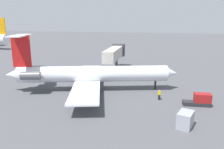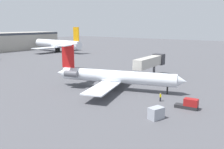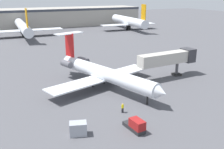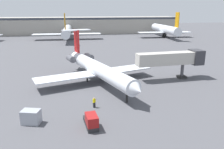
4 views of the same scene
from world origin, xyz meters
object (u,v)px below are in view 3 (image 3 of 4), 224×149
at_px(baggage_tug_lead, 136,126).
at_px(parked_airliner_west_mid, 23,27).
at_px(cargo_container_uld, 78,129).
at_px(parked_airliner_centre, 129,21).
at_px(regional_jet, 102,72).
at_px(ground_crew_marshaller, 123,108).
at_px(jet_bridge, 171,58).

height_order(baggage_tug_lead, parked_airliner_west_mid, parked_airliner_west_mid).
height_order(baggage_tug_lead, cargo_container_uld, cargo_container_uld).
bearing_deg(parked_airliner_centre, regional_jet, -122.75).
distance_m(ground_crew_marshaller, parked_airliner_centre, 97.85).
distance_m(regional_jet, cargo_container_uld, 19.68).
bearing_deg(jet_bridge, regional_jet, 177.78).
relative_size(regional_jet, cargo_container_uld, 11.06).
bearing_deg(baggage_tug_lead, ground_crew_marshaller, 80.21).
height_order(cargo_container_uld, parked_airliner_centre, parked_airliner_centre).
bearing_deg(parked_airliner_centre, jet_bridge, -111.92).
height_order(ground_crew_marshaller, parked_airliner_west_mid, parked_airliner_west_mid).
height_order(ground_crew_marshaller, baggage_tug_lead, baggage_tug_lead).
relative_size(cargo_container_uld, parked_airliner_west_mid, 0.07).
distance_m(ground_crew_marshaller, parked_airliner_west_mid, 85.74).
relative_size(ground_crew_marshaller, parked_airliner_west_mid, 0.04).
bearing_deg(cargo_container_uld, jet_bridge, 29.38).
xyz_separation_m(jet_bridge, cargo_container_uld, (-27.86, -15.69, -3.58)).
bearing_deg(regional_jet, ground_crew_marshaller, -98.18).
xyz_separation_m(regional_jet, parked_airliner_centre, (46.45, 72.21, 1.28)).
height_order(regional_jet, baggage_tug_lead, regional_jet).
height_order(jet_bridge, parked_airliner_west_mid, parked_airliner_west_mid).
xyz_separation_m(baggage_tug_lead, parked_airliner_west_mid, (-3.48, 91.60, 3.44)).
distance_m(baggage_tug_lead, parked_airliner_west_mid, 91.73).
distance_m(jet_bridge, parked_airliner_west_mid, 77.07).
bearing_deg(cargo_container_uld, parked_airliner_west_mid, 87.19).
xyz_separation_m(jet_bridge, parked_airliner_centre, (29.33, 72.88, -0.12)).
xyz_separation_m(baggage_tug_lead, cargo_container_uld, (-7.85, 2.51, 0.12)).
relative_size(jet_bridge, parked_airliner_centre, 0.44).
bearing_deg(ground_crew_marshaller, cargo_container_uld, -158.31).
distance_m(ground_crew_marshaller, cargo_container_uld, 9.57).
distance_m(jet_bridge, cargo_container_uld, 32.17).
bearing_deg(parked_airliner_centre, cargo_container_uld, -122.85).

